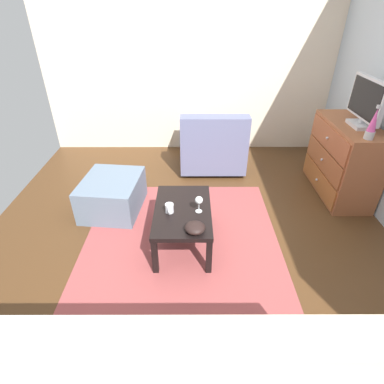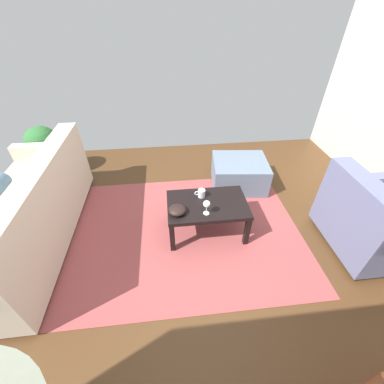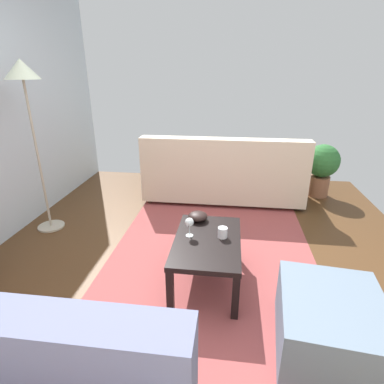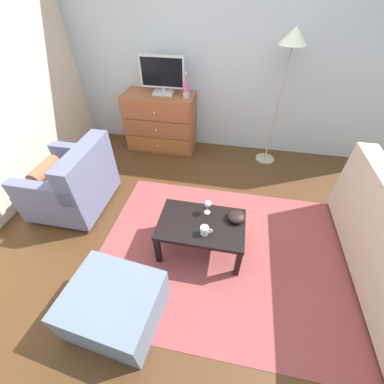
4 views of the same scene
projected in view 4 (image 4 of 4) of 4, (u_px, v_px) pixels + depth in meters
ground_plane at (209, 236)px, 2.69m from camera, size 5.29×4.43×0.05m
wall_accent_rear at (235, 53)px, 3.19m from camera, size 5.29×0.12×2.73m
area_rug at (226, 253)px, 2.50m from camera, size 2.60×1.90×0.01m
dresser at (161, 123)px, 3.74m from camera, size 1.04×0.49×0.87m
tv at (162, 75)px, 3.28m from camera, size 0.62×0.18×0.50m
lava_lamp at (186, 87)px, 3.26m from camera, size 0.09×0.09×0.33m
coffee_table at (201, 227)px, 2.32m from camera, size 0.82×0.52×0.40m
wine_glass at (208, 204)px, 2.31m from camera, size 0.07×0.07×0.16m
mug at (205, 230)px, 2.17m from camera, size 0.11×0.08×0.08m
bowl_decorative at (236, 216)px, 2.30m from camera, size 0.17×0.17×0.08m
armchair at (73, 183)px, 2.81m from camera, size 0.80×0.86×0.82m
ottoman at (114, 305)px, 1.93m from camera, size 0.76×0.67×0.38m
standing_lamp at (291, 51)px, 2.76m from camera, size 0.32×0.32×1.73m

